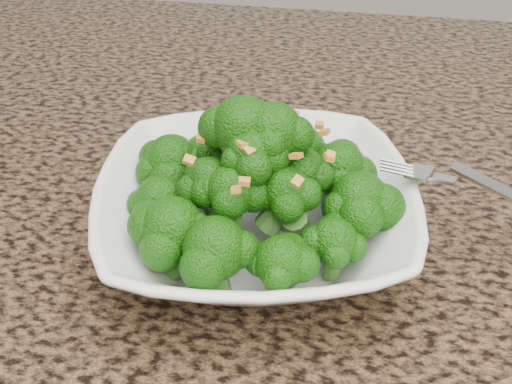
# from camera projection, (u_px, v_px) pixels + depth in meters

# --- Properties ---
(granite_counter) EXTENTS (1.64, 1.04, 0.03)m
(granite_counter) POSITION_uv_depth(u_px,v_px,m) (404.00, 261.00, 0.51)
(granite_counter) COLOR brown
(granite_counter) RESTS_ON cabinet
(bowl) EXTENTS (0.28, 0.28, 0.06)m
(bowl) POSITION_uv_depth(u_px,v_px,m) (256.00, 214.00, 0.49)
(bowl) COLOR white
(bowl) RESTS_ON granite_counter
(broccoli_pile) EXTENTS (0.21, 0.21, 0.08)m
(broccoli_pile) POSITION_uv_depth(u_px,v_px,m) (256.00, 137.00, 0.45)
(broccoli_pile) COLOR #195E0A
(broccoli_pile) RESTS_ON bowl
(garlic_topping) EXTENTS (0.13, 0.13, 0.01)m
(garlic_topping) POSITION_uv_depth(u_px,v_px,m) (256.00, 83.00, 0.42)
(garlic_topping) COLOR gold
(garlic_topping) RESTS_ON broccoli_pile
(fork) EXTENTS (0.16, 0.09, 0.01)m
(fork) POSITION_uv_depth(u_px,v_px,m) (447.00, 180.00, 0.46)
(fork) COLOR silver
(fork) RESTS_ON bowl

